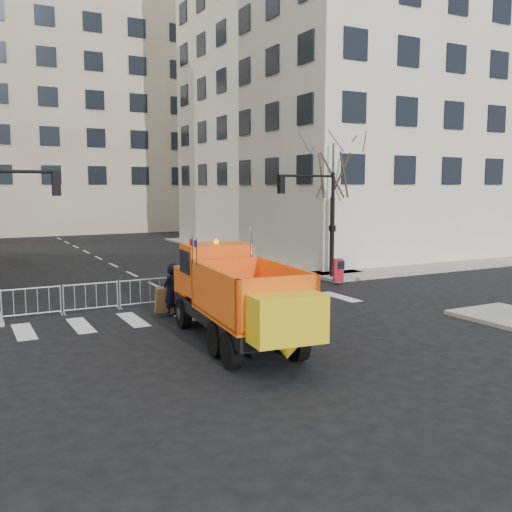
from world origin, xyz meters
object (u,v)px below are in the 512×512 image
plow_truck (237,294)px  cop_b (173,288)px  cop_a (171,291)px  cop_c (210,288)px  newspaper_box (338,270)px

plow_truck → cop_b: plow_truck is taller
plow_truck → cop_a: 4.52m
plow_truck → cop_a: plow_truck is taller
cop_c → cop_b: bearing=-68.5°
plow_truck → newspaper_box: 11.40m
plow_truck → cop_a: (-0.50, 4.46, -0.58)m
cop_c → newspaper_box: bearing=136.9°
newspaper_box → cop_c: bearing=-138.8°
plow_truck → newspaper_box: size_ratio=8.20×
cop_a → cop_b: bearing=-152.7°
cop_c → newspaper_box: size_ratio=1.49×
plow_truck → cop_c: bearing=-8.5°
cop_a → newspaper_box: (9.37, 2.66, -0.24)m
cop_b → cop_c: bearing=-178.4°
plow_truck → cop_a: bearing=12.1°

